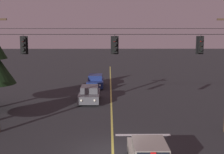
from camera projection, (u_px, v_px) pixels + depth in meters
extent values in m
plane|color=#28282B|center=(113.00, 153.00, 17.07)|extent=(180.00, 180.00, 0.00)
cube|color=#D1C64C|center=(111.00, 109.00, 26.42)|extent=(0.14, 60.00, 0.01)
cube|color=silver|center=(143.00, 135.00, 19.91)|extent=(3.40, 0.36, 0.01)
cylinder|color=black|center=(112.00, 34.00, 19.58)|extent=(14.52, 0.03, 0.03)
cylinder|color=black|center=(112.00, 29.00, 19.52)|extent=(14.52, 0.02, 0.02)
cylinder|color=black|center=(23.00, 36.00, 19.54)|extent=(0.04, 0.04, 0.18)
cube|color=black|center=(23.00, 45.00, 19.62)|extent=(0.32, 0.26, 0.96)
cube|color=black|center=(24.00, 45.00, 19.77)|extent=(0.48, 0.03, 1.12)
sphere|color=red|center=(23.00, 41.00, 19.42)|extent=(0.17, 0.17, 0.17)
cylinder|color=black|center=(22.00, 40.00, 19.38)|extent=(0.20, 0.10, 0.20)
sphere|color=#3D280A|center=(23.00, 45.00, 19.46)|extent=(0.17, 0.17, 0.17)
cylinder|color=black|center=(23.00, 45.00, 19.42)|extent=(0.20, 0.10, 0.20)
sphere|color=black|center=(23.00, 50.00, 19.51)|extent=(0.17, 0.17, 0.17)
cylinder|color=black|center=(23.00, 50.00, 19.46)|extent=(0.20, 0.10, 0.20)
cylinder|color=black|center=(115.00, 36.00, 19.59)|extent=(0.04, 0.04, 0.18)
cube|color=black|center=(115.00, 45.00, 19.67)|extent=(0.32, 0.26, 0.96)
cube|color=black|center=(115.00, 45.00, 19.82)|extent=(0.48, 0.03, 1.12)
sphere|color=red|center=(115.00, 41.00, 19.47)|extent=(0.17, 0.17, 0.17)
cylinder|color=black|center=(115.00, 40.00, 19.43)|extent=(0.20, 0.10, 0.20)
sphere|color=#3D280A|center=(115.00, 45.00, 19.52)|extent=(0.17, 0.17, 0.17)
cylinder|color=black|center=(115.00, 45.00, 19.47)|extent=(0.20, 0.10, 0.20)
sphere|color=black|center=(115.00, 50.00, 19.56)|extent=(0.17, 0.17, 0.17)
cylinder|color=black|center=(115.00, 49.00, 19.51)|extent=(0.20, 0.10, 0.20)
cylinder|color=black|center=(201.00, 36.00, 19.64)|extent=(0.04, 0.04, 0.18)
cube|color=black|center=(200.00, 45.00, 19.72)|extent=(0.32, 0.26, 0.96)
cube|color=black|center=(200.00, 45.00, 19.87)|extent=(0.48, 0.03, 1.12)
sphere|color=red|center=(201.00, 41.00, 19.52)|extent=(0.17, 0.17, 0.17)
cylinder|color=black|center=(202.00, 40.00, 19.48)|extent=(0.20, 0.10, 0.20)
sphere|color=#3D280A|center=(201.00, 45.00, 19.57)|extent=(0.17, 0.17, 0.17)
cylinder|color=black|center=(201.00, 45.00, 19.52)|extent=(0.20, 0.10, 0.20)
sphere|color=black|center=(201.00, 50.00, 19.61)|extent=(0.17, 0.17, 0.17)
cylinder|color=black|center=(201.00, 49.00, 19.56)|extent=(0.20, 0.10, 0.20)
cube|color=gray|center=(150.00, 148.00, 14.67)|extent=(1.51, 2.15, 0.54)
cube|color=black|center=(147.00, 141.00, 15.60)|extent=(1.40, 0.21, 0.48)
cylinder|color=black|center=(130.00, 153.00, 16.22)|extent=(0.22, 0.64, 0.64)
cylinder|color=black|center=(161.00, 153.00, 16.24)|extent=(0.22, 0.64, 0.64)
cube|color=red|center=(153.00, 153.00, 13.48)|extent=(0.24, 0.04, 0.06)
cube|color=#4C4C51|center=(90.00, 96.00, 29.05)|extent=(1.80, 4.30, 0.68)
cube|color=#4C4C51|center=(90.00, 89.00, 29.08)|extent=(1.51, 2.15, 0.54)
cube|color=black|center=(89.00, 91.00, 28.15)|extent=(1.40, 0.21, 0.48)
cube|color=black|center=(90.00, 87.00, 30.13)|extent=(1.37, 0.18, 0.46)
cylinder|color=black|center=(98.00, 101.00, 27.77)|extent=(0.22, 0.64, 0.64)
cylinder|color=black|center=(79.00, 101.00, 27.75)|extent=(0.22, 0.64, 0.64)
cylinder|color=black|center=(99.00, 95.00, 30.40)|extent=(0.22, 0.64, 0.64)
cylinder|color=black|center=(82.00, 95.00, 30.39)|extent=(0.22, 0.64, 0.64)
sphere|color=white|center=(95.00, 101.00, 26.90)|extent=(0.20, 0.20, 0.20)
sphere|color=white|center=(81.00, 101.00, 26.89)|extent=(0.20, 0.20, 0.20)
cube|color=navy|center=(95.00, 83.00, 36.23)|extent=(1.80, 4.30, 0.68)
cube|color=navy|center=(95.00, 77.00, 36.26)|extent=(1.51, 2.15, 0.54)
cube|color=black|center=(95.00, 78.00, 35.33)|extent=(1.40, 0.21, 0.48)
cube|color=black|center=(96.00, 76.00, 37.31)|extent=(1.37, 0.18, 0.46)
cylinder|color=black|center=(102.00, 86.00, 34.94)|extent=(0.22, 0.64, 0.64)
cylinder|color=black|center=(88.00, 86.00, 34.93)|extent=(0.22, 0.64, 0.64)
cylinder|color=black|center=(103.00, 82.00, 37.58)|extent=(0.22, 0.64, 0.64)
cylinder|color=black|center=(89.00, 82.00, 37.57)|extent=(0.22, 0.64, 0.64)
sphere|color=white|center=(100.00, 85.00, 34.08)|extent=(0.20, 0.20, 0.20)
sphere|color=white|center=(89.00, 85.00, 34.07)|extent=(0.20, 0.20, 0.20)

